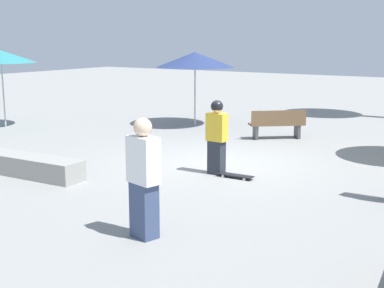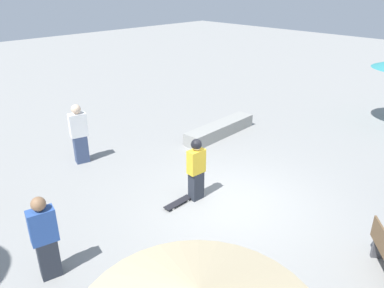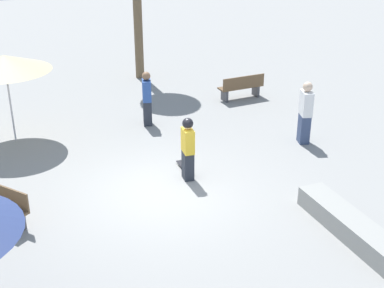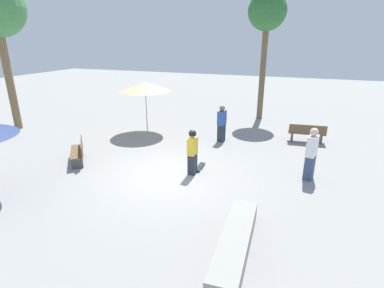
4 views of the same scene
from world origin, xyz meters
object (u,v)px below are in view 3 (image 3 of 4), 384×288
object	(u,v)px
skater_main	(188,147)
bench_near	(241,87)
bystander_far	(147,99)
concrete_ledge	(352,227)
skateboard	(185,167)
bystander_watching	(305,113)
shade_umbrella_tan	(4,63)

from	to	relation	value
skater_main	bench_near	distance (m)	6.20
bystander_far	bench_near	bearing A→B (deg)	-59.81
skater_main	concrete_ledge	world-z (taller)	skater_main
concrete_ledge	skater_main	bearing A→B (deg)	123.46
skateboard	concrete_ledge	world-z (taller)	concrete_ledge
skater_main	skateboard	size ratio (longest dim) A/B	1.99
bench_near	bystander_watching	bearing A→B (deg)	-94.26
skater_main	shade_umbrella_tan	world-z (taller)	shade_umbrella_tan
bench_near	skateboard	bearing A→B (deg)	-134.90
shade_umbrella_tan	bystander_far	world-z (taller)	shade_umbrella_tan
bench_near	bystander_watching	size ratio (longest dim) A/B	0.92
concrete_ledge	bystander_far	size ratio (longest dim) A/B	1.84
concrete_ledge	bench_near	size ratio (longest dim) A/B	1.88
skater_main	skateboard	world-z (taller)	skater_main
skater_main	bench_near	bearing A→B (deg)	-33.51
skater_main	concrete_ledge	bearing A→B (deg)	-143.37
skateboard	bystander_watching	bearing A→B (deg)	-84.29
skater_main	bystander_watching	distance (m)	3.93
skateboard	bystander_far	size ratio (longest dim) A/B	0.48
shade_umbrella_tan	bystander_watching	bearing A→B (deg)	-20.56
bystander_watching	skateboard	bearing A→B (deg)	111.69
shade_umbrella_tan	concrete_ledge	bearing A→B (deg)	-49.94
bystander_far	skater_main	bearing A→B (deg)	-167.90
skateboard	concrete_ledge	bearing A→B (deg)	-152.64
bench_near	shade_umbrella_tan	size ratio (longest dim) A/B	0.66
shade_umbrella_tan	bystander_watching	xyz separation A→B (m)	(7.69, -2.88, -1.39)
bystander_watching	shade_umbrella_tan	bearing A→B (deg)	83.94
shade_umbrella_tan	bystander_far	xyz separation A→B (m)	(3.90, -0.10, -1.45)
skater_main	bystander_far	xyz separation A→B (m)	(0.01, 3.77, -0.03)
shade_umbrella_tan	skateboard	bearing A→B (deg)	-40.10
shade_umbrella_tan	bystander_far	size ratio (longest dim) A/B	1.50
concrete_ledge	shade_umbrella_tan	size ratio (longest dim) A/B	1.23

